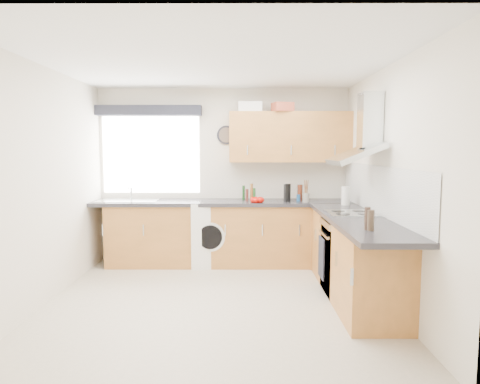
{
  "coord_description": "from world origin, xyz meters",
  "views": [
    {
      "loc": [
        0.27,
        -4.45,
        1.63
      ],
      "look_at": [
        0.25,
        0.85,
        1.1
      ],
      "focal_mm": 32.0,
      "sensor_mm": 36.0,
      "label": 1
    }
  ],
  "objects_px": {
    "oven": "(350,256)",
    "extractor_hood": "(362,137)",
    "upper_cabinets": "(290,137)",
    "washing_machine": "(212,233)"
  },
  "relations": [
    {
      "from": "extractor_hood",
      "to": "upper_cabinets",
      "type": "distance_m",
      "value": 1.48
    },
    {
      "from": "oven",
      "to": "upper_cabinets",
      "type": "xyz_separation_m",
      "value": [
        -0.55,
        1.32,
        1.38
      ]
    },
    {
      "from": "washing_machine",
      "to": "extractor_hood",
      "type": "bearing_deg",
      "value": -45.0
    },
    {
      "from": "oven",
      "to": "extractor_hood",
      "type": "height_order",
      "value": "extractor_hood"
    },
    {
      "from": "oven",
      "to": "extractor_hood",
      "type": "distance_m",
      "value": 1.35
    },
    {
      "from": "washing_machine",
      "to": "oven",
      "type": "bearing_deg",
      "value": -46.59
    },
    {
      "from": "upper_cabinets",
      "to": "oven",
      "type": "bearing_deg",
      "value": -67.46
    },
    {
      "from": "extractor_hood",
      "to": "oven",
      "type": "bearing_deg",
      "value": 180.0
    },
    {
      "from": "oven",
      "to": "washing_machine",
      "type": "relative_size",
      "value": 0.94
    },
    {
      "from": "upper_cabinets",
      "to": "washing_machine",
      "type": "xyz_separation_m",
      "value": [
        -1.1,
        -0.1,
        -1.35
      ]
    }
  ]
}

